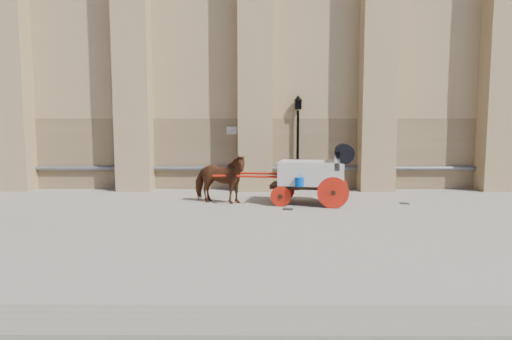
{
  "coord_description": "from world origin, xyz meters",
  "views": [
    {
      "loc": [
        -0.92,
        -12.93,
        2.42
      ],
      "look_at": [
        -0.96,
        0.52,
        1.15
      ],
      "focal_mm": 28.0,
      "sensor_mm": 36.0,
      "label": 1
    }
  ],
  "objects": [
    {
      "name": "ground",
      "position": [
        0.0,
        0.0,
        0.0
      ],
      "size": [
        90.0,
        90.0,
        0.0
      ],
      "primitive_type": "plane",
      "color": "gray",
      "rests_on": "ground"
    },
    {
      "name": "drain_grate_near",
      "position": [
        0.05,
        -0.52,
        0.01
      ],
      "size": [
        0.38,
        0.38,
        0.01
      ],
      "primitive_type": "cube",
      "rotation": [
        0.0,
        0.0,
        -0.21
      ],
      "color": "black",
      "rests_on": "ground"
    },
    {
      "name": "cathedral",
      "position": [
        2.07,
        7.81,
        9.01
      ],
      "size": [
        44.8,
        9.2,
        19.2
      ],
      "color": "#A38758",
      "rests_on": "ground"
    },
    {
      "name": "drain_grate_far",
      "position": [
        4.11,
        0.53,
        0.01
      ],
      "size": [
        0.39,
        0.39,
        0.01
      ],
      "primitive_type": "cube",
      "rotation": [
        0.0,
        0.0,
        -0.27
      ],
      "color": "black",
      "rests_on": "ground"
    },
    {
      "name": "horse",
      "position": [
        -2.21,
        0.57,
        0.83
      ],
      "size": [
        2.15,
        1.4,
        1.67
      ],
      "primitive_type": "imported",
      "rotation": [
        0.0,
        0.0,
        1.3
      ],
      "color": "brown",
      "rests_on": "ground"
    },
    {
      "name": "carriage",
      "position": [
        1.06,
        0.43,
        1.1
      ],
      "size": [
        4.83,
        2.07,
        2.05
      ],
      "rotation": [
        0.0,
        0.0,
        -0.18
      ],
      "color": "black",
      "rests_on": "ground"
    },
    {
      "name": "street_lamp",
      "position": [
        0.78,
        3.8,
        2.11
      ],
      "size": [
        0.37,
        0.37,
        3.95
      ],
      "color": "black",
      "rests_on": "ground"
    }
  ]
}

